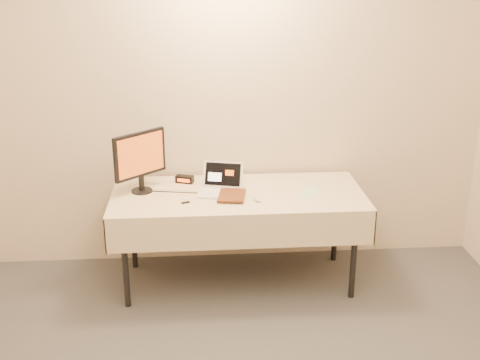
{
  "coord_description": "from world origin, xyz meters",
  "views": [
    {
      "loc": [
        -0.29,
        -2.07,
        2.36
      ],
      "look_at": [
        0.01,
        1.99,
        0.86
      ],
      "focal_mm": 45.0,
      "sensor_mm": 36.0,
      "label": 1
    }
  ],
  "objects": [
    {
      "name": "back_wall",
      "position": [
        0.0,
        2.5,
        1.35
      ],
      "size": [
        4.0,
        0.1,
        2.7
      ],
      "primitive_type": "cube",
      "color": "beige",
      "rests_on": "ground"
    },
    {
      "name": "table",
      "position": [
        0.0,
        2.05,
        0.68
      ],
      "size": [
        1.86,
        0.81,
        0.74
      ],
      "color": "black",
      "rests_on": "ground"
    },
    {
      "name": "laptop",
      "position": [
        -0.12,
        2.08,
        0.79
      ],
      "size": [
        0.36,
        0.36,
        0.2
      ],
      "rotation": [
        0.0,
        0.0,
        -0.24
      ],
      "color": "silver",
      "rests_on": "table"
    },
    {
      "name": "monitor",
      "position": [
        -0.71,
        2.12,
        1.01
      ],
      "size": [
        0.35,
        0.32,
        0.46
      ],
      "rotation": [
        0.0,
        0.0,
        0.73
      ],
      "color": "black",
      "rests_on": "table"
    },
    {
      "name": "book",
      "position": [
        -0.15,
        1.97,
        0.87
      ],
      "size": [
        0.19,
        0.05,
        0.26
      ],
      "primitive_type": "imported",
      "rotation": [
        0.0,
        0.0,
        -0.16
      ],
      "color": "#97461B",
      "rests_on": "table"
    },
    {
      "name": "alarm_clock",
      "position": [
        -0.39,
        2.29,
        0.77
      ],
      "size": [
        0.15,
        0.1,
        0.06
      ],
      "rotation": [
        0.0,
        0.0,
        -0.32
      ],
      "color": "black",
      "rests_on": "table"
    },
    {
      "name": "clicker",
      "position": [
        0.13,
        1.88,
        0.75
      ],
      "size": [
        0.06,
        0.09,
        0.02
      ],
      "primitive_type": "ellipsoid",
      "rotation": [
        0.0,
        0.0,
        0.31
      ],
      "color": "#B6B6B9",
      "rests_on": "table"
    },
    {
      "name": "paper_form",
      "position": [
        0.53,
        2.04,
        0.74
      ],
      "size": [
        0.19,
        0.28,
        0.0
      ],
      "primitive_type": "cube",
      "rotation": [
        0.0,
        0.0,
        -0.37
      ],
      "color": "#B7E6B8",
      "rests_on": "table"
    },
    {
      "name": "usb_dongle",
      "position": [
        -0.38,
        1.88,
        0.74
      ],
      "size": [
        0.06,
        0.04,
        0.01
      ],
      "primitive_type": "cube",
      "rotation": [
        0.0,
        0.0,
        0.33
      ],
      "color": "black",
      "rests_on": "table"
    }
  ]
}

